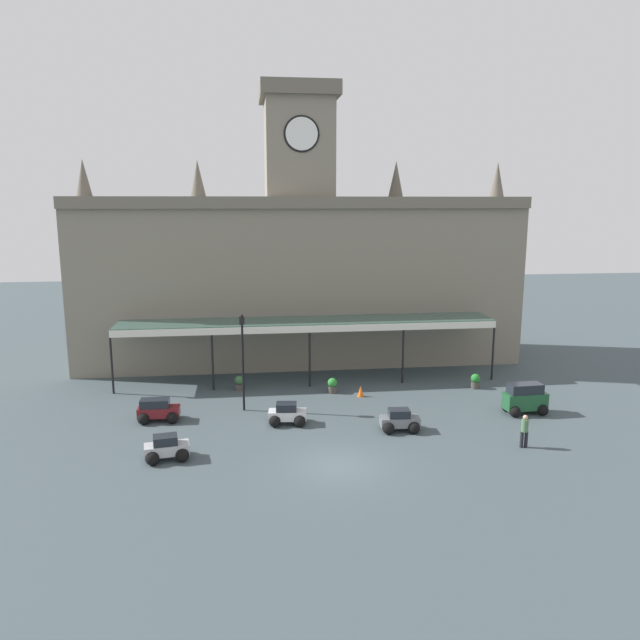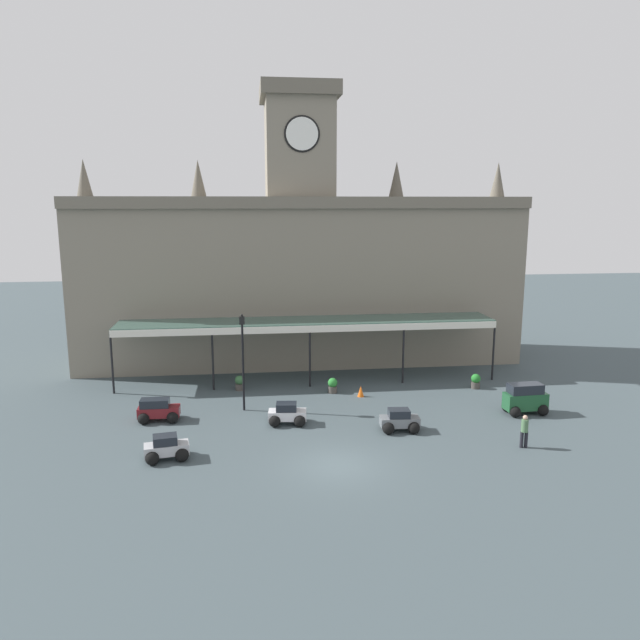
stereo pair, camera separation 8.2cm
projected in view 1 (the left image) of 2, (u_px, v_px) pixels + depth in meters
The scene contains 14 objects.
ground_plane at pixel (338, 465), 27.74m from camera, with size 140.00×140.00×0.00m, color #3F4C50.
station_building at pixel (299, 271), 45.31m from camera, with size 32.27×7.28×20.03m.
entrance_canopy at pixel (307, 323), 40.14m from camera, with size 25.08×3.26×4.16m.
car_green_van at pixel (525, 400), 34.43m from camera, with size 2.45×1.68×1.77m.
car_silver_sedan at pixel (167, 449), 28.29m from camera, with size 2.16×1.72×1.19m.
car_white_sedan at pixel (287, 415), 32.84m from camera, with size 2.13×1.65×1.19m.
car_grey_sedan at pixel (400, 422), 31.87m from camera, with size 2.10×1.60×1.19m.
car_maroon_estate at pixel (158, 411), 33.27m from camera, with size 2.25×1.54×1.27m.
pedestrian_beside_cars at pixel (525, 430), 29.63m from camera, with size 0.39×0.34×1.67m.
victorian_lamppost at pixel (243, 352), 34.45m from camera, with size 0.30×0.30×5.68m.
traffic_cone at pixel (361, 391), 37.52m from camera, with size 0.40×0.40×0.69m, color orange.
planter_forecourt_centre at pixel (239, 383), 38.77m from camera, with size 0.60×0.60×0.96m.
planter_near_kerb at pixel (475, 381), 39.17m from camera, with size 0.60×0.60×0.96m.
planter_by_canopy at pixel (332, 385), 38.24m from camera, with size 0.60×0.60×0.96m.
Camera 1 is at (-3.98, -25.64, 11.89)m, focal length 33.92 mm.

